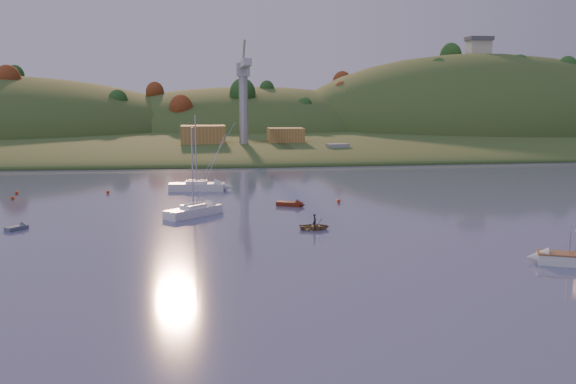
{
  "coord_description": "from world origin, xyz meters",
  "views": [
    {
      "loc": [
        -7.44,
        -39.65,
        14.64
      ],
      "look_at": [
        2.4,
        36.77,
        3.02
      ],
      "focal_mm": 40.0,
      "sensor_mm": 36.0,
      "label": 1
    }
  ],
  "objects": [
    {
      "name": "dock_crane",
      "position": [
        2.0,
        118.39,
        17.17
      ],
      "size": [
        3.2,
        28.0,
        20.3
      ],
      "color": "#B7B7BC",
      "rests_on": "wharf"
    },
    {
      "name": "hilltop_house",
      "position": [
        95.0,
        195.0,
        33.4
      ],
      "size": [
        9.0,
        7.0,
        6.45
      ],
      "color": "beige",
      "rests_on": "hill_right"
    },
    {
      "name": "grey_dinghy",
      "position": [
        -27.95,
        33.15,
        0.22
      ],
      "size": [
        2.58,
        2.86,
        1.06
      ],
      "rotation": [
        0.0,
        0.0,
        0.9
      ],
      "color": "slate",
      "rests_on": "ground"
    },
    {
      "name": "wharf",
      "position": [
        5.0,
        122.0,
        1.2
      ],
      "size": [
        42.0,
        16.0,
        2.4
      ],
      "primitive_type": "cube",
      "color": "slate",
      "rests_on": "ground"
    },
    {
      "name": "buoy_3",
      "position": [
        -22.19,
        58.34,
        0.25
      ],
      "size": [
        0.5,
        0.5,
        0.5
      ],
      "primitive_type": "sphere",
      "color": "red",
      "rests_on": "ground"
    },
    {
      "name": "sailboat_near",
      "position": [
        -9.09,
        38.47,
        0.71
      ],
      "size": [
        7.27,
        7.03,
        10.8
      ],
      "rotation": [
        0.0,
        0.0,
        0.75
      ],
      "color": "white",
      "rests_on": "ground"
    },
    {
      "name": "ground",
      "position": [
        0.0,
        0.0,
        0.0
      ],
      "size": [
        500.0,
        500.0,
        0.0
      ],
      "primitive_type": "plane",
      "color": "#3C4463",
      "rests_on": "ground"
    },
    {
      "name": "hill_right",
      "position": [
        95.0,
        195.0,
        0.0
      ],
      "size": [
        150.0,
        130.0,
        60.0
      ],
      "primitive_type": "ellipsoid",
      "color": "#2D451B",
      "rests_on": "ground"
    },
    {
      "name": "far_shore",
      "position": [
        0.0,
        230.0,
        0.0
      ],
      "size": [
        620.0,
        220.0,
        1.5
      ],
      "primitive_type": "cube",
      "color": "#2D451B",
      "rests_on": "ground"
    },
    {
      "name": "sailboat_far",
      "position": [
        -8.96,
        59.94,
        0.76
      ],
      "size": [
        8.65,
        3.26,
        11.75
      ],
      "rotation": [
        0.0,
        0.0,
        -0.09
      ],
      "color": "silver",
      "rests_on": "ground"
    },
    {
      "name": "buoy_4",
      "position": [
        -35.64,
        59.47,
        0.25
      ],
      "size": [
        0.5,
        0.5,
        0.5
      ],
      "primitive_type": "sphere",
      "color": "red",
      "rests_on": "ground"
    },
    {
      "name": "fishing_boat",
      "position": [
        23.47,
        11.32,
        0.87
      ],
      "size": [
        6.41,
        4.13,
        3.93
      ],
      "rotation": [
        0.0,
        0.0,
        2.75
      ],
      "color": "silver",
      "rests_on": "ground"
    },
    {
      "name": "paddler",
      "position": [
        4.34,
        28.75,
        0.74
      ],
      "size": [
        0.37,
        0.55,
        1.48
      ],
      "primitive_type": "imported",
      "rotation": [
        0.0,
        0.0,
        1.55
      ],
      "color": "black",
      "rests_on": "ground"
    },
    {
      "name": "buoy_2",
      "position": [
        -34.77,
        54.33,
        0.25
      ],
      "size": [
        0.5,
        0.5,
        0.5
      ],
      "primitive_type": "sphere",
      "color": "red",
      "rests_on": "ground"
    },
    {
      "name": "buoy_1",
      "position": [
        10.62,
        45.86,
        0.25
      ],
      "size": [
        0.5,
        0.5,
        0.5
      ],
      "primitive_type": "sphere",
      "color": "red",
      "rests_on": "ground"
    },
    {
      "name": "hill_center",
      "position": [
        10.0,
        210.0,
        0.0
      ],
      "size": [
        140.0,
        120.0,
        36.0
      ],
      "primitive_type": "ellipsoid",
      "color": "#2D451B",
      "rests_on": "ground"
    },
    {
      "name": "shed_west",
      "position": [
        -8.0,
        123.0,
        4.8
      ],
      "size": [
        11.0,
        8.0,
        4.8
      ],
      "primitive_type": "cube",
      "color": "olive",
      "rests_on": "wharf"
    },
    {
      "name": "canoe",
      "position": [
        4.34,
        28.75,
        0.35
      ],
      "size": [
        3.41,
        2.47,
        0.69
      ],
      "primitive_type": "imported",
      "rotation": [
        0.0,
        0.0,
        1.55
      ],
      "color": "olive",
      "rests_on": "ground"
    },
    {
      "name": "shore_slope",
      "position": [
        0.0,
        165.0,
        0.0
      ],
      "size": [
        640.0,
        150.0,
        7.0
      ],
      "primitive_type": "ellipsoid",
      "color": "#2D451B",
      "rests_on": "ground"
    },
    {
      "name": "red_tender",
      "position": [
        4.21,
        43.9,
        0.28
      ],
      "size": [
        4.1,
        3.0,
        1.34
      ],
      "rotation": [
        0.0,
        0.0,
        -0.48
      ],
      "color": "#611F0D",
      "rests_on": "ground"
    },
    {
      "name": "hillside_trees",
      "position": [
        0.0,
        185.0,
        0.0
      ],
      "size": [
        280.0,
        50.0,
        32.0
      ],
      "primitive_type": null,
      "color": "#254C1B",
      "rests_on": "ground"
    },
    {
      "name": "shed_east",
      "position": [
        13.0,
        124.0,
        4.4
      ],
      "size": [
        9.0,
        7.0,
        4.0
      ],
      "primitive_type": "cube",
      "color": "olive",
      "rests_on": "wharf"
    },
    {
      "name": "work_vessel",
      "position": [
        24.03,
        111.14,
        1.14
      ],
      "size": [
        13.19,
        7.62,
        3.2
      ],
      "rotation": [
        0.0,
        0.0,
        0.27
      ],
      "color": "slate",
      "rests_on": "ground"
    }
  ]
}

